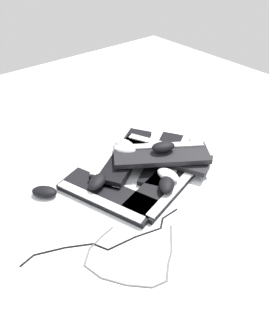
{
  "coord_description": "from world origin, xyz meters",
  "views": [
    {
      "loc": [
        0.85,
        -0.68,
        0.96
      ],
      "look_at": [
        -0.05,
        0.06,
        0.04
      ],
      "focal_mm": 35.0,
      "sensor_mm": 36.0,
      "label": 1
    }
  ],
  "objects_px": {
    "keyboard_0": "(165,185)",
    "keyboard_6": "(122,154)",
    "keyboard_1": "(167,159)",
    "mouse_1": "(125,150)",
    "mouse_5": "(97,182)",
    "keyboard_5": "(161,154)",
    "mouse_3": "(163,147)",
    "keyboard_4": "(164,154)",
    "keyboard_3": "(107,196)",
    "mouse_4": "(168,175)",
    "keyboard_2": "(121,160)",
    "mouse_0": "(44,192)",
    "mouse_2": "(124,144)",
    "mouse_6": "(167,185)"
  },
  "relations": [
    {
      "from": "mouse_6",
      "to": "mouse_3",
      "type": "bearing_deg",
      "value": -170.95
    },
    {
      "from": "keyboard_3",
      "to": "keyboard_6",
      "type": "distance_m",
      "value": 0.27
    },
    {
      "from": "keyboard_3",
      "to": "keyboard_4",
      "type": "height_order",
      "value": "keyboard_4"
    },
    {
      "from": "mouse_4",
      "to": "keyboard_0",
      "type": "bearing_deg",
      "value": 114.66
    },
    {
      "from": "keyboard_1",
      "to": "mouse_2",
      "type": "xyz_separation_m",
      "value": [
        -0.15,
        -0.14,
        0.07
      ]
    },
    {
      "from": "keyboard_3",
      "to": "mouse_3",
      "type": "xyz_separation_m",
      "value": [
        -0.01,
        0.34,
        0.1
      ]
    },
    {
      "from": "keyboard_4",
      "to": "mouse_0",
      "type": "relative_size",
      "value": 4.2
    },
    {
      "from": "keyboard_4",
      "to": "mouse_5",
      "type": "xyz_separation_m",
      "value": [
        -0.03,
        -0.37,
        0.01
      ]
    },
    {
      "from": "keyboard_0",
      "to": "keyboard_2",
      "type": "relative_size",
      "value": 1.03
    },
    {
      "from": "keyboard_6",
      "to": "mouse_4",
      "type": "height_order",
      "value": "mouse_4"
    },
    {
      "from": "keyboard_5",
      "to": "mouse_1",
      "type": "height_order",
      "value": "mouse_1"
    },
    {
      "from": "keyboard_1",
      "to": "keyboard_6",
      "type": "distance_m",
      "value": 0.22
    },
    {
      "from": "keyboard_4",
      "to": "mouse_3",
      "type": "bearing_deg",
      "value": -57.41
    },
    {
      "from": "keyboard_0",
      "to": "mouse_2",
      "type": "xyz_separation_m",
      "value": [
        -0.29,
        -0.0,
        0.07
      ]
    },
    {
      "from": "keyboard_2",
      "to": "mouse_3",
      "type": "height_order",
      "value": "mouse_3"
    },
    {
      "from": "keyboard_0",
      "to": "keyboard_6",
      "type": "height_order",
      "value": "keyboard_6"
    },
    {
      "from": "mouse_2",
      "to": "mouse_4",
      "type": "xyz_separation_m",
      "value": [
        0.27,
        0.03,
        -0.03
      ]
    },
    {
      "from": "keyboard_1",
      "to": "keyboard_2",
      "type": "relative_size",
      "value": 1.01
    },
    {
      "from": "keyboard_0",
      "to": "mouse_1",
      "type": "distance_m",
      "value": 0.26
    },
    {
      "from": "keyboard_0",
      "to": "mouse_6",
      "type": "height_order",
      "value": "mouse_6"
    },
    {
      "from": "keyboard_5",
      "to": "mouse_3",
      "type": "xyz_separation_m",
      "value": [
        -0.0,
        0.01,
        0.04
      ]
    },
    {
      "from": "mouse_1",
      "to": "keyboard_5",
      "type": "bearing_deg",
      "value": -175.24
    },
    {
      "from": "keyboard_5",
      "to": "mouse_5",
      "type": "distance_m",
      "value": 0.33
    },
    {
      "from": "keyboard_4",
      "to": "keyboard_5",
      "type": "relative_size",
      "value": 1.03
    },
    {
      "from": "mouse_2",
      "to": "keyboard_2",
      "type": "bearing_deg",
      "value": 108.3
    },
    {
      "from": "mouse_1",
      "to": "mouse_0",
      "type": "bearing_deg",
      "value": 49.02
    },
    {
      "from": "keyboard_1",
      "to": "mouse_1",
      "type": "xyz_separation_m",
      "value": [
        -0.12,
        -0.17,
        0.07
      ]
    },
    {
      "from": "keyboard_2",
      "to": "keyboard_4",
      "type": "relative_size",
      "value": 0.98
    },
    {
      "from": "keyboard_3",
      "to": "mouse_2",
      "type": "relative_size",
      "value": 4.23
    },
    {
      "from": "keyboard_2",
      "to": "mouse_1",
      "type": "relative_size",
      "value": 4.11
    },
    {
      "from": "mouse_3",
      "to": "keyboard_0",
      "type": "bearing_deg",
      "value": -104.42
    },
    {
      "from": "keyboard_6",
      "to": "mouse_3",
      "type": "distance_m",
      "value": 0.2
    },
    {
      "from": "keyboard_4",
      "to": "keyboard_1",
      "type": "bearing_deg",
      "value": 48.52
    },
    {
      "from": "keyboard_0",
      "to": "mouse_1",
      "type": "relative_size",
      "value": 4.22
    },
    {
      "from": "keyboard_4",
      "to": "keyboard_6",
      "type": "height_order",
      "value": "same"
    },
    {
      "from": "keyboard_3",
      "to": "keyboard_5",
      "type": "relative_size",
      "value": 1.04
    },
    {
      "from": "keyboard_5",
      "to": "mouse_0",
      "type": "relative_size",
      "value": 4.07
    },
    {
      "from": "mouse_5",
      "to": "mouse_6",
      "type": "height_order",
      "value": "same"
    },
    {
      "from": "mouse_0",
      "to": "mouse_1",
      "type": "bearing_deg",
      "value": -135.76
    },
    {
      "from": "mouse_0",
      "to": "mouse_2",
      "type": "height_order",
      "value": "mouse_2"
    },
    {
      "from": "keyboard_1",
      "to": "keyboard_2",
      "type": "distance_m",
      "value": 0.22
    },
    {
      "from": "mouse_0",
      "to": "mouse_1",
      "type": "height_order",
      "value": "mouse_1"
    },
    {
      "from": "mouse_5",
      "to": "keyboard_0",
      "type": "bearing_deg",
      "value": -64.36
    },
    {
      "from": "keyboard_1",
      "to": "mouse_1",
      "type": "bearing_deg",
      "value": -125.2
    },
    {
      "from": "keyboard_6",
      "to": "keyboard_5",
      "type": "bearing_deg",
      "value": 35.51
    },
    {
      "from": "keyboard_3",
      "to": "keyboard_6",
      "type": "height_order",
      "value": "keyboard_6"
    },
    {
      "from": "mouse_1",
      "to": "mouse_4",
      "type": "distance_m",
      "value": 0.25
    },
    {
      "from": "keyboard_6",
      "to": "keyboard_4",
      "type": "bearing_deg",
      "value": 50.02
    },
    {
      "from": "mouse_4",
      "to": "mouse_6",
      "type": "xyz_separation_m",
      "value": [
        0.04,
        -0.05,
        0.0
      ]
    },
    {
      "from": "mouse_5",
      "to": "keyboard_5",
      "type": "bearing_deg",
      "value": -37.37
    }
  ]
}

